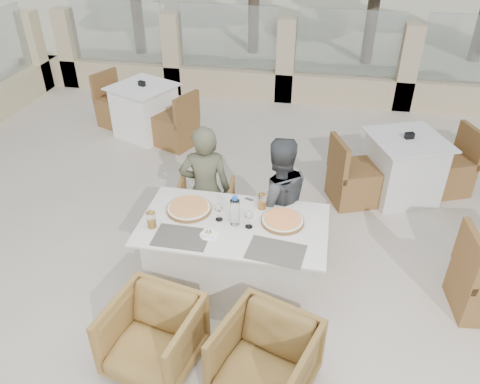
% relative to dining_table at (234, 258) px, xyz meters
% --- Properties ---
extents(ground, '(80.00, 80.00, 0.00)m').
position_rel_dining_table_xyz_m(ground, '(-0.06, -0.05, -0.39)').
color(ground, beige).
rests_on(ground, ground).
extents(perimeter_wall_far, '(10.00, 0.34, 1.60)m').
position_rel_dining_table_xyz_m(perimeter_wall_far, '(-0.06, 4.75, 0.42)').
color(perimeter_wall_far, '#C9B48E').
rests_on(perimeter_wall_far, ground).
extents(dining_table, '(1.60, 0.90, 0.77)m').
position_rel_dining_table_xyz_m(dining_table, '(0.00, 0.00, 0.00)').
color(dining_table, silver).
rests_on(dining_table, ground).
extents(placemat_near_left, '(0.45, 0.30, 0.00)m').
position_rel_dining_table_xyz_m(placemat_near_left, '(-0.38, -0.26, 0.39)').
color(placemat_near_left, '#504B44').
rests_on(placemat_near_left, dining_table).
extents(placemat_near_right, '(0.48, 0.35, 0.00)m').
position_rel_dining_table_xyz_m(placemat_near_right, '(0.40, -0.30, 0.39)').
color(placemat_near_right, '#555049').
rests_on(placemat_near_right, dining_table).
extents(pizza_left, '(0.51, 0.51, 0.05)m').
position_rel_dining_table_xyz_m(pizza_left, '(-0.43, 0.12, 0.41)').
color(pizza_left, '#C9511B').
rests_on(pizza_left, dining_table).
extents(pizza_right, '(0.47, 0.47, 0.05)m').
position_rel_dining_table_xyz_m(pizza_right, '(0.41, 0.09, 0.41)').
color(pizza_right, '#FA5222').
rests_on(pizza_right, dining_table).
extents(water_bottle, '(0.11, 0.11, 0.28)m').
position_rel_dining_table_xyz_m(water_bottle, '(0.01, 0.00, 0.53)').
color(water_bottle, '#A8C9DD').
rests_on(water_bottle, dining_table).
extents(wine_glass_centre, '(0.09, 0.09, 0.18)m').
position_rel_dining_table_xyz_m(wine_glass_centre, '(-0.13, 0.03, 0.48)').
color(wine_glass_centre, white).
rests_on(wine_glass_centre, dining_table).
extents(wine_glass_near, '(0.09, 0.09, 0.18)m').
position_rel_dining_table_xyz_m(wine_glass_near, '(0.14, -0.02, 0.48)').
color(wine_glass_near, white).
rests_on(wine_glass_near, dining_table).
extents(beer_glass_left, '(0.08, 0.08, 0.15)m').
position_rel_dining_table_xyz_m(beer_glass_left, '(-0.67, -0.17, 0.46)').
color(beer_glass_left, orange).
rests_on(beer_glass_left, dining_table).
extents(beer_glass_right, '(0.08, 0.08, 0.15)m').
position_rel_dining_table_xyz_m(beer_glass_right, '(0.21, 0.27, 0.46)').
color(beer_glass_right, orange).
rests_on(beer_glass_right, dining_table).
extents(olive_dish, '(0.12, 0.12, 0.04)m').
position_rel_dining_table_xyz_m(olive_dish, '(-0.17, -0.20, 0.41)').
color(olive_dish, white).
rests_on(olive_dish, dining_table).
extents(armchair_far_left, '(0.65, 0.66, 0.55)m').
position_rel_dining_table_xyz_m(armchair_far_left, '(-0.49, 0.86, -0.11)').
color(armchair_far_left, olive).
rests_on(armchair_far_left, ground).
extents(armchair_far_right, '(0.78, 0.79, 0.55)m').
position_rel_dining_table_xyz_m(armchair_far_right, '(0.44, 0.68, -0.11)').
color(armchair_far_right, olive).
rests_on(armchair_far_right, ground).
extents(armchair_near_left, '(0.77, 0.78, 0.61)m').
position_rel_dining_table_xyz_m(armchair_near_left, '(-0.45, -0.91, -0.08)').
color(armchair_near_left, olive).
rests_on(armchair_near_left, ground).
extents(armchair_near_right, '(0.85, 0.86, 0.62)m').
position_rel_dining_table_xyz_m(armchair_near_right, '(0.43, -0.97, -0.08)').
color(armchair_near_right, brown).
rests_on(armchair_near_right, ground).
extents(diner_left, '(0.56, 0.43, 1.37)m').
position_rel_dining_table_xyz_m(diner_left, '(-0.40, 0.60, 0.30)').
color(diner_left, '#4F503A').
rests_on(diner_left, ground).
extents(diner_right, '(0.80, 0.72, 1.35)m').
position_rel_dining_table_xyz_m(diner_right, '(0.32, 0.52, 0.29)').
color(diner_right, '#3E4144').
rests_on(diner_right, ground).
extents(bg_table_a, '(1.83, 1.42, 0.77)m').
position_rel_dining_table_xyz_m(bg_table_a, '(-1.95, 2.99, 0.00)').
color(bg_table_a, white).
rests_on(bg_table_a, ground).
extents(bg_table_b, '(1.83, 1.37, 0.77)m').
position_rel_dining_table_xyz_m(bg_table_b, '(1.65, 1.96, 0.00)').
color(bg_table_b, silver).
rests_on(bg_table_b, ground).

